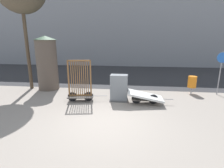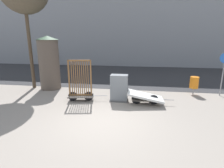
{
  "view_description": "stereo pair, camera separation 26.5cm",
  "coord_description": "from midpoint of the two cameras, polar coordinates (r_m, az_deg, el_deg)",
  "views": [
    {
      "loc": [
        0.95,
        -5.75,
        2.92
      ],
      "look_at": [
        0.0,
        2.14,
        0.91
      ],
      "focal_mm": 28.0,
      "sensor_mm": 36.0,
      "label": 1
    },
    {
      "loc": [
        1.21,
        -5.71,
        2.92
      ],
      "look_at": [
        0.0,
        2.14,
        0.91
      ],
      "focal_mm": 28.0,
      "sensor_mm": 36.0,
      "label": 2
    }
  ],
  "objects": [
    {
      "name": "building_facade",
      "position": [
        22.04,
        4.28,
        21.12
      ],
      "size": [
        48.0,
        4.0,
        11.19
      ],
      "color": "gray",
      "rests_on": "ground_plane"
    },
    {
      "name": "utility_cabinet",
      "position": [
        8.5,
        1.38,
        -1.57
      ],
      "size": [
        0.88,
        0.55,
        1.3
      ],
      "color": "#4C4C4C",
      "rests_on": "ground_plane"
    },
    {
      "name": "trash_bin",
      "position": [
        10.52,
        24.06,
        0.62
      ],
      "size": [
        0.45,
        0.45,
        0.99
      ],
      "color": "gray",
      "rests_on": "ground_plane"
    },
    {
      "name": "road_strip",
      "position": [
        15.31,
        2.69,
        3.2
      ],
      "size": [
        56.0,
        9.71,
        0.01
      ],
      "color": "#2D2D30",
      "rests_on": "ground_plane"
    },
    {
      "name": "ground_plane",
      "position": [
        6.52,
        -3.49,
        -12.41
      ],
      "size": [
        60.0,
        60.0,
        0.0
      ],
      "primitive_type": "plane",
      "color": "gray"
    },
    {
      "name": "sign_post",
      "position": [
        10.86,
        31.42,
        4.73
      ],
      "size": [
        0.54,
        0.06,
        2.35
      ],
      "color": "gray",
      "rests_on": "ground_plane"
    },
    {
      "name": "bike_cart_with_mattress",
      "position": [
        8.29,
        9.85,
        -4.01
      ],
      "size": [
        2.15,
        0.98,
        0.61
      ],
      "rotation": [
        0.0,
        0.0,
        0.04
      ],
      "color": "#4C4742",
      "rests_on": "ground_plane"
    },
    {
      "name": "bike_cart_with_bedframe",
      "position": [
        8.58,
        -11.23,
        -0.87
      ],
      "size": [
        1.93,
        0.85,
        2.02
      ],
      "rotation": [
        0.0,
        0.0,
        0.17
      ],
      "color": "#4C4742",
      "rests_on": "ground_plane"
    },
    {
      "name": "advertising_column",
      "position": [
        11.16,
        -21.1,
        6.5
      ],
      "size": [
        1.34,
        1.34,
        3.16
      ],
      "color": "brown",
      "rests_on": "ground_plane"
    }
  ]
}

